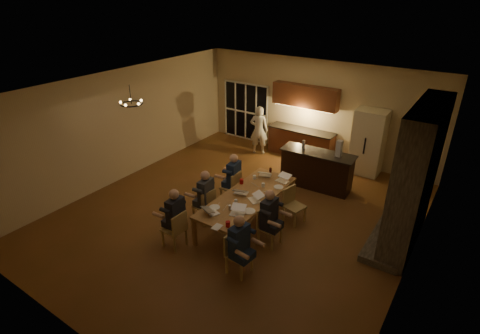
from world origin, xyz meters
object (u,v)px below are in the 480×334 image
chair_left_near (174,229)px  mug_front (236,201)px  laptop_c (241,189)px  can_right (267,193)px  person_left_mid (206,197)px  mug_back (254,177)px  refrigerator (368,142)px  redcup_near (228,224)px  laptop_d (254,196)px  plate_far (279,187)px  mug_mid (263,185)px  laptop_e (265,171)px  bar_blender (339,148)px  laptop_b (237,210)px  person_left_near (176,217)px  chandelier (131,104)px  plate_near (249,211)px  person_right_mid (269,218)px  chair_left_mid (204,205)px  chair_right_mid (270,227)px  bar_bottle (304,144)px  person_left_far (234,178)px  chair_right_far (295,206)px  person_right_near (239,246)px  redcup_mid (241,181)px  chair_right_near (239,254)px  can_silver (230,207)px  plate_left (214,207)px  bar_island (316,170)px  can_cola (270,170)px  chair_left_far (230,187)px  laptop_a (212,208)px  laptop_f (282,177)px  dining_table (248,209)px  standing_person (259,130)px

chair_left_near → mug_front: bearing=149.0°
laptop_c → can_right: size_ratio=2.67×
person_left_mid → mug_back: size_ratio=13.80×
refrigerator → redcup_near: refrigerator is taller
laptop_d → plate_far: bearing=111.1°
mug_mid → plate_far: mug_mid is taller
laptop_e → mug_mid: bearing=98.9°
bar_blender → mug_front: bearing=-107.9°
laptop_b → person_left_near: bearing=-162.5°
chandelier → plate_near: chandelier is taller
person_right_mid → person_left_mid: bearing=94.1°
chair_left_mid → chair_left_near: bearing=14.5°
chair_left_near → chair_right_mid: 2.12m
mug_back → bar_bottle: size_ratio=0.42×
laptop_e → redcup_near: (0.54, -2.44, -0.05)m
person_left_near → person_left_far: same height
chair_right_far → laptop_b: (-0.68, -1.46, 0.42)m
person_right_near → laptop_e: size_ratio=4.31×
person_left_mid → laptop_e: 1.80m
laptop_c → redcup_mid: 0.48m
chair_right_near → plate_far: size_ratio=3.76×
chandelier → plate_near: bearing=5.1°
person_left_near → laptop_b: bearing=123.1°
chair_right_mid → person_left_mid: bearing=96.1°
person_right_near → can_silver: 1.23m
plate_left → laptop_e: bearing=86.2°
bar_island → redcup_near: (-0.29, -3.90, 0.27)m
can_cola → can_right: same height
chair_left_far → laptop_d: 1.41m
chair_right_far → person_left_near: (-1.78, -2.23, 0.24)m
person_right_near → bar_blender: 4.35m
person_right_mid → person_left_near: bearing=125.2°
refrigerator → redcup_near: 5.73m
person_right_near → redcup_near: (-0.51, 0.34, 0.12)m
person_left_near → redcup_mid: (0.39, 1.99, 0.12)m
chair_right_near → chair_left_mid: bearing=61.8°
bar_island → mug_front: 3.14m
bar_bottle → laptop_a: bearing=-96.5°
chair_left_far → redcup_near: 2.28m
person_left_near → plate_left: bearing=141.8°
laptop_f → can_cola: (-0.51, 0.29, -0.05)m
dining_table → can_cola: size_ratio=24.45×
bar_island → person_left_mid: size_ratio=1.49×
chair_left_near → person_left_mid: size_ratio=0.64×
can_right → bar_bottle: bar_bottle is taller
mug_back → redcup_mid: size_ratio=0.83×
chair_left_far → standing_person: size_ratio=0.53×
chair_left_far → can_silver: chair_left_far is taller
chair_right_far → laptop_f: bearing=67.5°
chair_left_near → chair_left_far: same height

